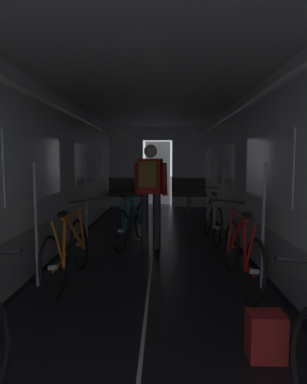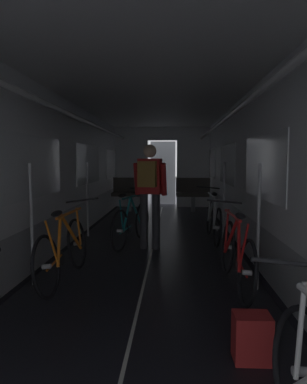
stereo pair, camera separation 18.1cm
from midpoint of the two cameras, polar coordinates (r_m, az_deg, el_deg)
name	(u,v)px [view 2 (the right image)]	position (r m, az deg, el deg)	size (l,w,h in m)	color
train_car_shell	(151,143)	(5.35, 0.61, 8.04)	(3.14, 12.34, 2.57)	black
bench_seat_far_left	(129,191)	(9.91, -3.43, 0.16)	(0.98, 0.51, 0.95)	gray
bench_seat_far_right	(193,191)	(9.87, 7.00, 0.11)	(0.98, 0.51, 0.95)	gray
bicycle_red	(236,254)	(4.10, 14.58, -9.79)	(0.44, 1.69, 0.95)	black
bicycle_orange	(64,250)	(4.27, -13.24, -9.18)	(0.44, 1.69, 0.96)	black
bicycle_silver	(213,220)	(6.31, 10.56, -4.47)	(0.44, 1.69, 0.95)	black
person_cyclist_aisle	(150,187)	(5.57, 0.28, 0.89)	(0.56, 0.43, 1.69)	#2D2D33
bicycle_teal_in_aisle	(132,222)	(5.94, -2.71, -4.98)	(0.57, 1.65, 0.94)	black
backpack_on_floor	(252,338)	(2.81, 17.68, -21.72)	(0.26, 0.20, 0.34)	maroon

